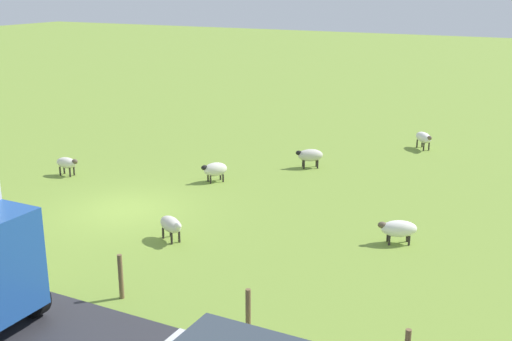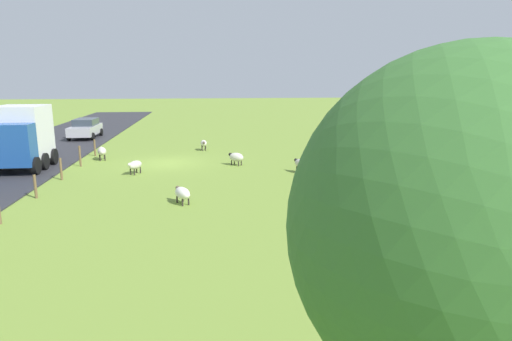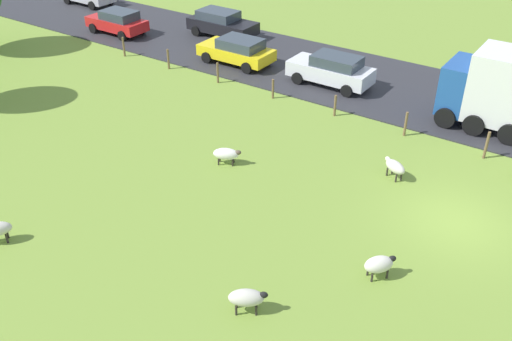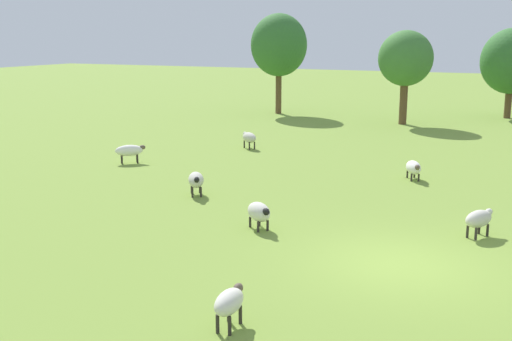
% 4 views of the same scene
% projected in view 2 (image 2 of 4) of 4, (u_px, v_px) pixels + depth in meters
% --- Properties ---
extents(ground_plane, '(160.00, 160.00, 0.00)m').
position_uv_depth(ground_plane, '(168.00, 163.00, 27.73)').
color(ground_plane, olive).
extents(road_strip, '(8.00, 80.00, 0.06)m').
position_uv_depth(road_strip, '(3.00, 166.00, 26.71)').
color(road_strip, '#2D2D33').
rests_on(road_strip, ground_plane).
extents(sheep_0, '(1.01, 1.17, 0.80)m').
position_uv_depth(sheep_0, '(302.00, 164.00, 24.86)').
color(sheep_0, beige).
rests_on(sheep_0, ground_plane).
extents(sheep_1, '(1.08, 1.02, 0.77)m').
position_uv_depth(sheep_1, '(236.00, 157.00, 26.98)').
color(sheep_1, silver).
rests_on(sheep_1, ground_plane).
extents(sheep_2, '(0.84, 1.31, 0.84)m').
position_uv_depth(sheep_2, '(102.00, 151.00, 28.66)').
color(sheep_2, beige).
rests_on(sheep_2, ground_plane).
extents(sheep_3, '(0.88, 1.13, 0.75)m').
position_uv_depth(sheep_3, '(135.00, 165.00, 24.56)').
color(sheep_3, beige).
rests_on(sheep_3, ground_plane).
extents(sheep_4, '(0.49, 1.04, 0.75)m').
position_uv_depth(sheep_4, '(204.00, 143.00, 32.37)').
color(sheep_4, silver).
rests_on(sheep_4, ground_plane).
extents(sheep_5, '(1.21, 1.14, 0.80)m').
position_uv_depth(sheep_5, '(422.00, 175.00, 21.99)').
color(sheep_5, white).
rests_on(sheep_5, ground_plane).
extents(sheep_6, '(0.92, 1.21, 0.73)m').
position_uv_depth(sheep_6, '(182.00, 193.00, 18.88)').
color(sheep_6, white).
rests_on(sheep_6, ground_plane).
extents(sheep_7, '(1.14, 1.06, 0.80)m').
position_uv_depth(sheep_7, '(409.00, 208.00, 16.49)').
color(sheep_7, beige).
rests_on(sheep_7, ground_plane).
extents(tree_2, '(3.30, 3.30, 5.69)m').
position_uv_depth(tree_2, '(468.00, 234.00, 4.02)').
color(tree_2, brown).
rests_on(tree_2, ground_plane).
extents(fence_post_0, '(0.12, 0.12, 1.13)m').
position_uv_depth(fence_post_0, '(95.00, 148.00, 30.13)').
color(fence_post_0, brown).
rests_on(fence_post_0, ground_plane).
extents(fence_post_1, '(0.12, 0.12, 1.25)m').
position_uv_depth(fence_post_1, '(80.00, 156.00, 26.65)').
color(fence_post_1, brown).
rests_on(fence_post_1, ground_plane).
extents(fence_post_2, '(0.12, 0.12, 1.17)m').
position_uv_depth(fence_post_2, '(61.00, 169.00, 23.20)').
color(fence_post_2, brown).
rests_on(fence_post_2, ground_plane).
extents(fence_post_3, '(0.12, 0.12, 1.07)m').
position_uv_depth(fence_post_3, '(35.00, 186.00, 19.74)').
color(fence_post_3, brown).
rests_on(fence_post_3, ground_plane).
extents(truck_0, '(2.88, 4.02, 3.61)m').
position_uv_depth(truck_0, '(20.00, 137.00, 25.28)').
color(truck_0, '#1E4C99').
rests_on(truck_0, road_strip).
extents(car_3, '(2.15, 4.54, 1.64)m').
position_uv_depth(car_3, '(85.00, 128.00, 38.36)').
color(car_3, '#B7B7BC').
rests_on(car_3, road_strip).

